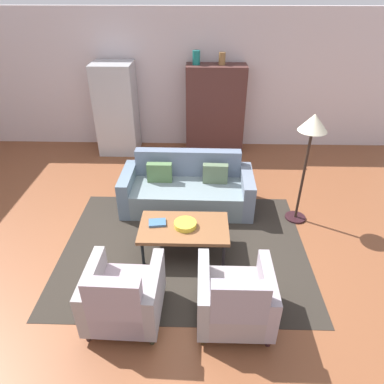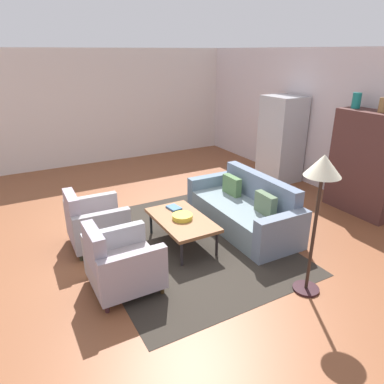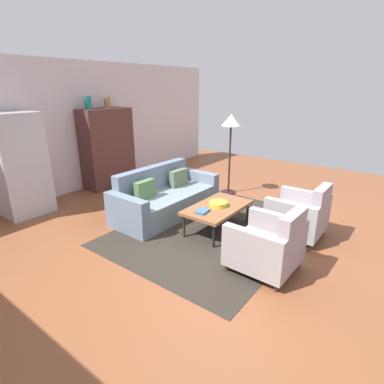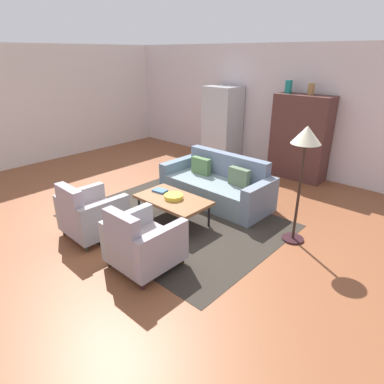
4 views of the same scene
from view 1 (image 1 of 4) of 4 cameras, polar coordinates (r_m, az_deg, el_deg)
name	(u,v)px [view 1 (image 1 of 4)]	position (r m, az deg, el deg)	size (l,w,h in m)	color
ground_plane	(169,256)	(4.85, -3.74, -10.54)	(11.28, 11.28, 0.00)	brown
wall_back	(182,81)	(7.64, -1.63, 17.87)	(9.40, 0.12, 2.80)	silver
area_rug	(184,248)	(4.96, -1.26, -9.20)	(3.40, 2.60, 0.01)	#2D2721
couch	(187,189)	(5.71, -0.76, 0.52)	(2.11, 0.93, 0.86)	slate
coffee_table	(184,229)	(4.68, -1.35, -6.05)	(1.20, 0.70, 0.43)	black
armchair_left	(123,299)	(3.94, -11.35, -16.86)	(0.82, 0.82, 0.88)	#302210
armchair_right	(235,301)	(3.88, 7.13, -17.42)	(0.80, 0.80, 0.88)	#3B2820
fruit_bowl	(185,224)	(4.63, -1.12, -5.36)	(0.30, 0.30, 0.07)	gold
book_stack	(157,223)	(4.71, -5.74, -5.06)	(0.25, 0.19, 0.03)	#386089
cabinet	(215,110)	(7.44, 3.82, 13.42)	(1.20, 0.51, 1.80)	#4E2C28
vase_tall	(196,58)	(7.17, 0.71, 21.29)	(0.15, 0.15, 0.26)	#18766F
vase_round	(222,59)	(7.18, 4.99, 21.08)	(0.13, 0.13, 0.23)	olive
refrigerator	(117,109)	(7.54, -12.28, 13.21)	(0.80, 0.73, 1.85)	#B7BABF
floor_lamp	(312,133)	(5.08, 19.14, 9.14)	(0.40, 0.40, 1.72)	black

